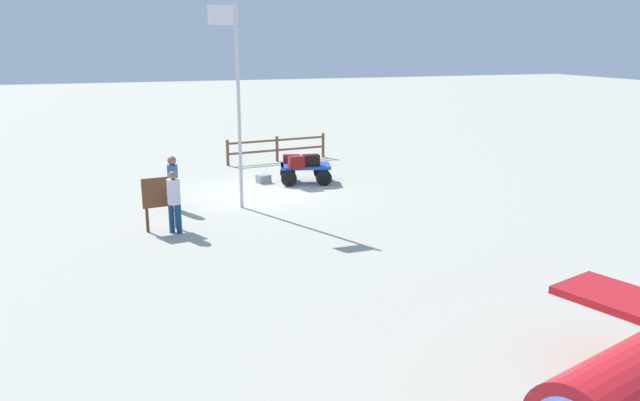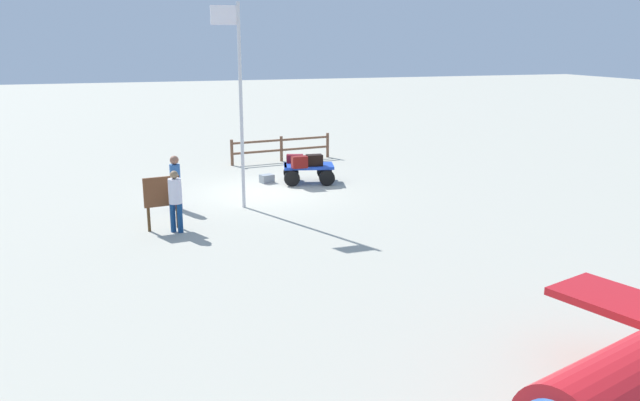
% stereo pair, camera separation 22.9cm
% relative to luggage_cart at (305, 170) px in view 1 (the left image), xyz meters
% --- Properties ---
extents(ground_plane, '(120.00, 120.00, 0.00)m').
position_rel_luggage_cart_xyz_m(ground_plane, '(1.73, 0.89, -0.45)').
color(ground_plane, '#B1AE9D').
extents(luggage_cart, '(1.97, 1.55, 0.64)m').
position_rel_luggage_cart_xyz_m(luggage_cart, '(0.00, 0.00, 0.00)').
color(luggage_cart, blue).
rests_on(luggage_cart, ground).
extents(suitcase_navy, '(0.64, 0.44, 0.29)m').
position_rel_luggage_cart_xyz_m(suitcase_navy, '(0.34, -0.48, 0.34)').
color(suitcase_navy, maroon).
rests_on(suitcase_navy, luggage_cart).
extents(suitcase_olive, '(0.55, 0.37, 0.38)m').
position_rel_luggage_cart_xyz_m(suitcase_olive, '(-0.16, 0.25, 0.38)').
color(suitcase_olive, black).
rests_on(suitcase_olive, luggage_cart).
extents(suitcase_tan, '(0.52, 0.30, 0.40)m').
position_rel_luggage_cart_xyz_m(suitcase_tan, '(0.44, 0.46, 0.39)').
color(suitcase_tan, maroon).
rests_on(suitcase_tan, luggage_cart).
extents(suitcase_grey, '(0.52, 0.45, 0.29)m').
position_rel_luggage_cart_xyz_m(suitcase_grey, '(1.37, -0.46, -0.31)').
color(suitcase_grey, gray).
rests_on(suitcase_grey, ground).
extents(worker_lead, '(0.40, 0.40, 1.60)m').
position_rel_luggage_cart_xyz_m(worker_lead, '(4.73, 2.22, 0.47)').
color(worker_lead, navy).
rests_on(worker_lead, ground).
extents(worker_trailing, '(0.46, 0.46, 1.63)m').
position_rel_luggage_cart_xyz_m(worker_trailing, '(4.96, 4.58, 0.48)').
color(worker_trailing, navy).
rests_on(worker_trailing, ground).
extents(flagpole, '(0.82, 0.10, 5.87)m').
position_rel_luggage_cart_xyz_m(flagpole, '(2.87, 2.62, 2.90)').
color(flagpole, silver).
rests_on(flagpole, ground).
extents(signboard, '(0.94, 0.20, 1.41)m').
position_rel_luggage_cart_xyz_m(signboard, '(5.26, 4.23, 0.46)').
color(signboard, '#4C3319').
rests_on(signboard, ground).
extents(wooden_fence, '(4.32, 0.69, 1.03)m').
position_rel_luggage_cart_xyz_m(wooden_fence, '(-0.15, -4.23, 0.15)').
color(wooden_fence, brown).
rests_on(wooden_fence, ground).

